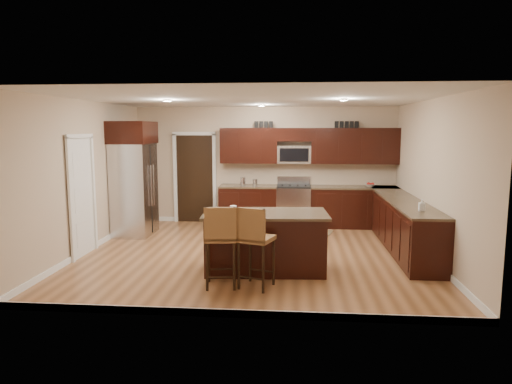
# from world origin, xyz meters

# --- Properties ---
(floor) EXTENTS (6.00, 6.00, 0.00)m
(floor) POSITION_xyz_m (0.00, 0.00, 0.00)
(floor) COLOR #95623B
(floor) RESTS_ON ground
(ceiling) EXTENTS (6.00, 6.00, 0.00)m
(ceiling) POSITION_xyz_m (0.00, 0.00, 2.70)
(ceiling) COLOR silver
(ceiling) RESTS_ON wall_back
(wall_back) EXTENTS (6.00, 0.00, 6.00)m
(wall_back) POSITION_xyz_m (0.00, 2.75, 1.35)
(wall_back) COLOR tan
(wall_back) RESTS_ON floor
(wall_left) EXTENTS (0.00, 5.50, 5.50)m
(wall_left) POSITION_xyz_m (-3.00, 0.00, 1.35)
(wall_left) COLOR tan
(wall_left) RESTS_ON floor
(wall_right) EXTENTS (0.00, 5.50, 5.50)m
(wall_right) POSITION_xyz_m (3.00, 0.00, 1.35)
(wall_right) COLOR tan
(wall_right) RESTS_ON floor
(base_cabinets) EXTENTS (4.02, 3.96, 0.92)m
(base_cabinets) POSITION_xyz_m (1.90, 1.45, 0.46)
(base_cabinets) COLOR black
(base_cabinets) RESTS_ON floor
(upper_cabinets) EXTENTS (4.00, 0.33, 0.80)m
(upper_cabinets) POSITION_xyz_m (1.04, 2.58, 1.84)
(upper_cabinets) COLOR black
(upper_cabinets) RESTS_ON wall_back
(range) EXTENTS (0.76, 0.64, 1.11)m
(range) POSITION_xyz_m (0.68, 2.45, 0.47)
(range) COLOR silver
(range) RESTS_ON floor
(microwave) EXTENTS (0.76, 0.31, 0.40)m
(microwave) POSITION_xyz_m (0.68, 2.60, 1.62)
(microwave) COLOR silver
(microwave) RESTS_ON upper_cabinets
(doorway) EXTENTS (0.85, 0.03, 2.06)m
(doorway) POSITION_xyz_m (-1.65, 2.73, 1.03)
(doorway) COLOR black
(doorway) RESTS_ON floor
(pantry_door) EXTENTS (0.03, 0.80, 2.04)m
(pantry_door) POSITION_xyz_m (-2.98, -0.30, 1.02)
(pantry_door) COLOR white
(pantry_door) RESTS_ON floor
(letter_decor) EXTENTS (2.20, 0.03, 0.15)m
(letter_decor) POSITION_xyz_m (0.90, 2.58, 2.29)
(letter_decor) COLOR black
(letter_decor) RESTS_ON upper_cabinets
(island) EXTENTS (1.97, 1.13, 0.92)m
(island) POSITION_xyz_m (0.25, -0.90, 0.43)
(island) COLOR black
(island) RESTS_ON floor
(stool_left) EXTENTS (0.48, 0.48, 1.16)m
(stool_left) POSITION_xyz_m (-0.31, -1.75, 0.72)
(stool_left) COLOR brown
(stool_left) RESTS_ON floor
(stool_mid) EXTENTS (0.55, 0.55, 1.15)m
(stool_mid) POSITION_xyz_m (0.16, -1.74, 0.72)
(stool_mid) COLOR brown
(stool_mid) RESTS_ON floor
(refrigerator) EXTENTS (0.79, 1.01, 2.35)m
(refrigerator) POSITION_xyz_m (-2.62, 1.32, 1.20)
(refrigerator) COLOR silver
(refrigerator) RESTS_ON floor
(floor_mat) EXTENTS (1.15, 0.93, 0.01)m
(floor_mat) POSITION_xyz_m (0.99, 1.80, 0.01)
(floor_mat) COLOR brown
(floor_mat) RESTS_ON floor
(fruit_bowl) EXTENTS (0.28, 0.28, 0.06)m
(fruit_bowl) POSITION_xyz_m (2.38, 2.45, 0.95)
(fruit_bowl) COLOR silver
(fruit_bowl) RESTS_ON base_cabinets
(soap_bottle) EXTENTS (0.09, 0.09, 0.19)m
(soap_bottle) POSITION_xyz_m (2.70, -0.54, 1.01)
(soap_bottle) COLOR #B2B2B2
(soap_bottle) RESTS_ON base_cabinets
(canister_tall) EXTENTS (0.12, 0.12, 0.18)m
(canister_tall) POSITION_xyz_m (-0.48, 2.45, 1.01)
(canister_tall) COLOR silver
(canister_tall) RESTS_ON base_cabinets
(canister_short) EXTENTS (0.11, 0.11, 0.14)m
(canister_short) POSITION_xyz_m (-0.20, 2.45, 0.99)
(canister_short) COLOR silver
(canister_short) RESTS_ON base_cabinets
(island_jar) EXTENTS (0.10, 0.10, 0.10)m
(island_jar) POSITION_xyz_m (-0.25, -0.90, 0.97)
(island_jar) COLOR white
(island_jar) RESTS_ON island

